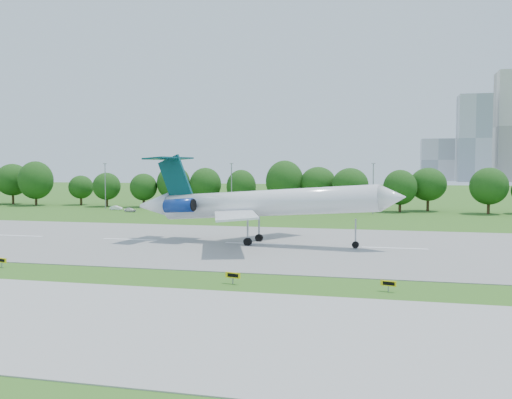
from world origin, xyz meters
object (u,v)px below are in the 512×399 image
service_vehicle_b (130,210)px  airliner (254,202)px  service_vehicle_a (116,208)px  taxi_sign_left (2,260)px

service_vehicle_b → airliner: bearing=-119.8°
airliner → service_vehicle_a: (-50.55, 54.44, -5.58)m
service_vehicle_b → taxi_sign_left: bearing=-146.1°
taxi_sign_left → service_vehicle_a: service_vehicle_a is taller
service_vehicle_a → service_vehicle_b: (6.47, -5.13, -0.00)m
airliner → service_vehicle_a: airliner is taller
airliner → service_vehicle_a: bearing=139.7°
service_vehicle_a → service_vehicle_b: service_vehicle_a is taller
taxi_sign_left → service_vehicle_a: bearing=124.7°
airliner → taxi_sign_left: airliner is taller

